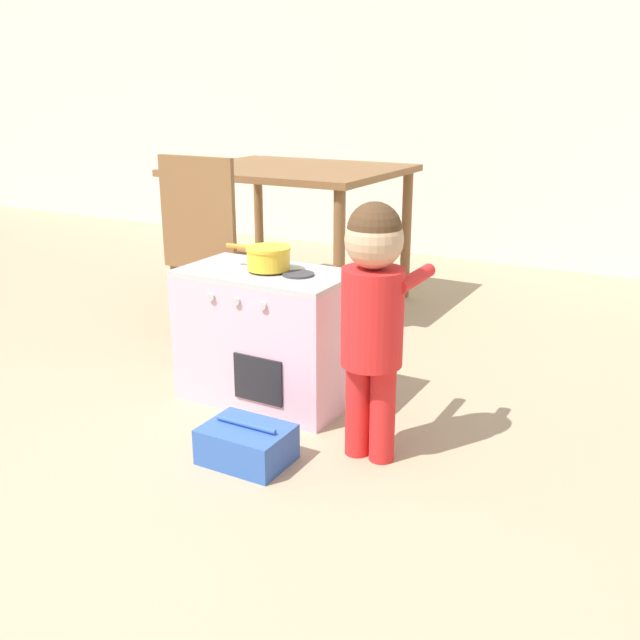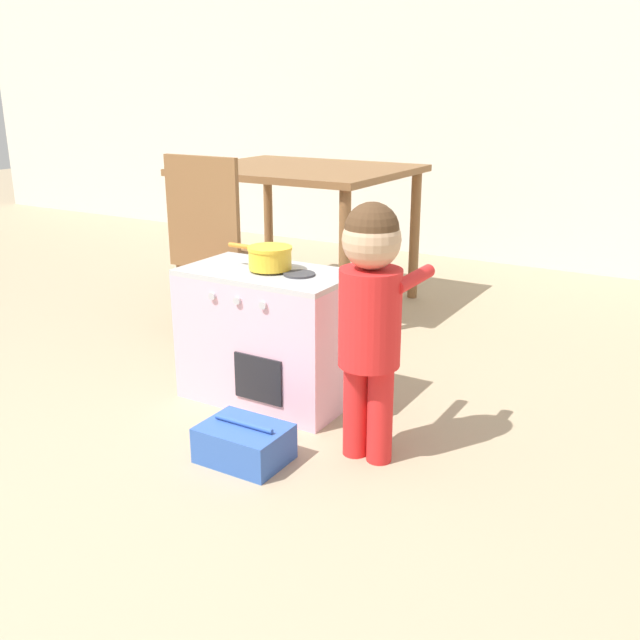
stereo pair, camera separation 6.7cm
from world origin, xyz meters
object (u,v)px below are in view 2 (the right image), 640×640
dining_chair_near (220,249)px  dining_table (300,184)px  toy_pot (270,256)px  child_figure (371,302)px  toy_basket (244,443)px  play_kitchen (268,335)px

dining_chair_near → dining_table: bearing=96.1°
toy_pot → child_figure: child_figure is taller
child_figure → dining_table: size_ratio=0.75×
toy_pot → child_figure: bearing=-23.0°
dining_table → dining_chair_near: 0.85m
toy_pot → dining_table: 1.32m
toy_pot → toy_basket: size_ratio=0.96×
play_kitchen → dining_chair_near: (-0.50, 0.35, 0.21)m
dining_table → dining_chair_near: dining_chair_near is taller
toy_pot → toy_basket: 0.71m
child_figure → dining_chair_near: bearing=151.1°
child_figure → toy_basket: size_ratio=3.03×
play_kitchen → toy_basket: (0.21, -0.45, -0.20)m
child_figure → dining_chair_near: (-1.05, 0.58, -0.06)m
play_kitchen → toy_basket: play_kitchen is taller
play_kitchen → toy_pot: toy_pot is taller
play_kitchen → child_figure: child_figure is taller
child_figure → toy_basket: (-0.33, -0.23, -0.47)m
play_kitchen → dining_table: dining_table is taller
play_kitchen → toy_basket: bearing=-64.9°
toy_basket → toy_pot: bearing=113.7°
toy_basket → child_figure: bearing=34.3°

